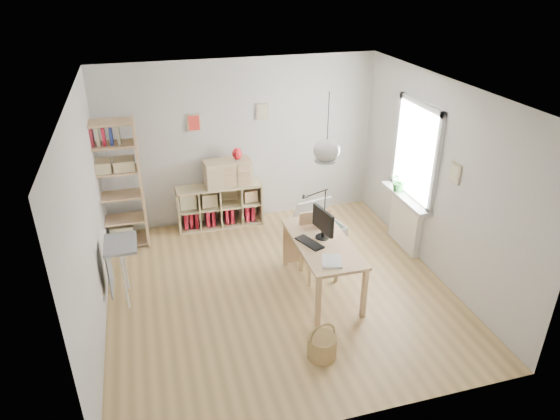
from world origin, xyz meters
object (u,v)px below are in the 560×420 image
object	(u,v)px
desk	(322,248)
chair	(318,242)
tall_bookshelf	(114,181)
cube_shelf	(218,208)
drawer_chest	(228,173)
storage_chest	(322,231)
monitor	(323,222)

from	to	relation	value
desk	chair	world-z (taller)	chair
chair	tall_bookshelf	bearing A→B (deg)	149.79
cube_shelf	drawer_chest	world-z (taller)	drawer_chest
chair	storage_chest	bearing A→B (deg)	66.15
drawer_chest	storage_chest	bearing A→B (deg)	-42.14
desk	storage_chest	xyz separation A→B (m)	(0.44, 1.18, -0.44)
chair	storage_chest	size ratio (longest dim) A/B	1.17
storage_chest	chair	bearing A→B (deg)	-126.40
chair	storage_chest	distance (m)	0.95
tall_bookshelf	storage_chest	bearing A→B (deg)	-14.28
desk	tall_bookshelf	world-z (taller)	tall_bookshelf
desk	chair	xyz separation A→B (m)	(0.07, 0.36, -0.12)
desk	monitor	world-z (taller)	monitor
cube_shelf	storage_chest	distance (m)	1.80
cube_shelf	storage_chest	xyz separation A→B (m)	(1.46, -1.05, -0.09)
desk	cube_shelf	world-z (taller)	desk
monitor	storage_chest	bearing A→B (deg)	58.79
chair	storage_chest	xyz separation A→B (m)	(0.37, 0.82, -0.32)
tall_bookshelf	drawer_chest	distance (m)	1.77
storage_chest	tall_bookshelf	bearing A→B (deg)	153.85
desk	storage_chest	bearing A→B (deg)	69.54
desk	monitor	distance (m)	0.34
cube_shelf	chair	xyz separation A→B (m)	(1.09, -1.87, 0.23)
cube_shelf	storage_chest	bearing A→B (deg)	-35.72
drawer_chest	cube_shelf	bearing A→B (deg)	163.54
cube_shelf	monitor	distance (m)	2.48
storage_chest	monitor	distance (m)	1.39
desk	tall_bookshelf	size ratio (longest dim) A/B	0.75
cube_shelf	storage_chest	size ratio (longest dim) A/B	1.75
cube_shelf	drawer_chest	bearing A→B (deg)	-12.63
cube_shelf	tall_bookshelf	xyz separation A→B (m)	(-1.56, -0.28, 0.79)
tall_bookshelf	monitor	world-z (taller)	tall_bookshelf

